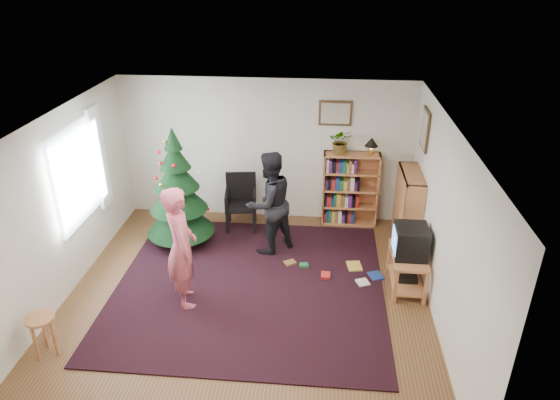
# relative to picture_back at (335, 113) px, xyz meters

# --- Properties ---
(floor) EXTENTS (5.00, 5.00, 0.00)m
(floor) POSITION_rel_picture_back_xyz_m (-1.15, -2.48, -1.95)
(floor) COLOR brown
(floor) RESTS_ON ground
(ceiling) EXTENTS (5.00, 5.00, 0.00)m
(ceiling) POSITION_rel_picture_back_xyz_m (-1.15, -2.48, 0.55)
(ceiling) COLOR white
(ceiling) RESTS_ON wall_back
(wall_back) EXTENTS (5.00, 0.02, 2.50)m
(wall_back) POSITION_rel_picture_back_xyz_m (-1.15, 0.02, -0.70)
(wall_back) COLOR silver
(wall_back) RESTS_ON floor
(wall_front) EXTENTS (5.00, 0.02, 2.50)m
(wall_front) POSITION_rel_picture_back_xyz_m (-1.15, -4.97, -0.70)
(wall_front) COLOR silver
(wall_front) RESTS_ON floor
(wall_left) EXTENTS (0.02, 5.00, 2.50)m
(wall_left) POSITION_rel_picture_back_xyz_m (-3.65, -2.48, -0.70)
(wall_left) COLOR silver
(wall_left) RESTS_ON floor
(wall_right) EXTENTS (0.02, 5.00, 2.50)m
(wall_right) POSITION_rel_picture_back_xyz_m (1.35, -2.48, -0.70)
(wall_right) COLOR silver
(wall_right) RESTS_ON floor
(rug) EXTENTS (3.80, 3.60, 0.02)m
(rug) POSITION_rel_picture_back_xyz_m (-1.15, -2.17, -1.94)
(rug) COLOR black
(rug) RESTS_ON floor
(window_pane) EXTENTS (0.04, 1.20, 1.40)m
(window_pane) POSITION_rel_picture_back_xyz_m (-3.62, -1.88, -0.45)
(window_pane) COLOR silver
(window_pane) RESTS_ON wall_left
(curtain) EXTENTS (0.06, 0.35, 1.60)m
(curtain) POSITION_rel_picture_back_xyz_m (-3.58, -1.18, -0.45)
(curtain) COLOR white
(curtain) RESTS_ON wall_left
(picture_back) EXTENTS (0.55, 0.03, 0.42)m
(picture_back) POSITION_rel_picture_back_xyz_m (0.00, 0.00, 0.00)
(picture_back) COLOR #4C3319
(picture_back) RESTS_ON wall_back
(picture_right) EXTENTS (0.03, 0.50, 0.60)m
(picture_right) POSITION_rel_picture_back_xyz_m (1.33, -0.73, 0.00)
(picture_right) COLOR #4C3319
(picture_right) RESTS_ON wall_right
(christmas_tree) EXTENTS (1.09, 1.09, 1.98)m
(christmas_tree) POSITION_rel_picture_back_xyz_m (-2.44, -1.06, -1.12)
(christmas_tree) COLOR #3F2816
(christmas_tree) RESTS_ON rug
(bookshelf_back) EXTENTS (0.95, 0.30, 1.30)m
(bookshelf_back) POSITION_rel_picture_back_xyz_m (0.31, -0.14, -1.29)
(bookshelf_back) COLOR #C37D45
(bookshelf_back) RESTS_ON floor
(bookshelf_right) EXTENTS (0.30, 0.95, 1.30)m
(bookshelf_right) POSITION_rel_picture_back_xyz_m (1.19, -0.88, -1.29)
(bookshelf_right) COLOR #C37D45
(bookshelf_right) RESTS_ON floor
(tv_stand) EXTENTS (0.46, 0.83, 0.55)m
(tv_stand) POSITION_rel_picture_back_xyz_m (1.07, -2.00, -1.63)
(tv_stand) COLOR #C37D45
(tv_stand) RESTS_ON floor
(crt_tv) EXTENTS (0.45, 0.48, 0.42)m
(crt_tv) POSITION_rel_picture_back_xyz_m (1.07, -2.00, -1.19)
(crt_tv) COLOR black
(crt_tv) RESTS_ON tv_stand
(armchair) EXTENTS (0.57, 0.58, 0.94)m
(armchair) POSITION_rel_picture_back_xyz_m (-1.54, -0.38, -1.44)
(armchair) COLOR black
(armchair) RESTS_ON rug
(stool) EXTENTS (0.33, 0.33, 0.55)m
(stool) POSITION_rel_picture_back_xyz_m (-3.35, -3.75, -1.53)
(stool) COLOR #C37D45
(stool) RESTS_ON floor
(person_standing) EXTENTS (0.64, 0.74, 1.72)m
(person_standing) POSITION_rel_picture_back_xyz_m (-1.97, -2.61, -1.09)
(person_standing) COLOR #BD4B59
(person_standing) RESTS_ON rug
(person_by_chair) EXTENTS (1.03, 1.02, 1.67)m
(person_by_chair) POSITION_rel_picture_back_xyz_m (-0.97, -1.17, -1.11)
(person_by_chair) COLOR black
(person_by_chair) RESTS_ON rug
(potted_plant) EXTENTS (0.41, 0.36, 0.43)m
(potted_plant) POSITION_rel_picture_back_xyz_m (0.11, -0.14, -0.44)
(potted_plant) COLOR gray
(potted_plant) RESTS_ON bookshelf_back
(table_lamp) EXTENTS (0.22, 0.22, 0.29)m
(table_lamp) POSITION_rel_picture_back_xyz_m (0.61, -0.14, -0.45)
(table_lamp) COLOR #A57F33
(table_lamp) RESTS_ON bookshelf_back
(floor_clutter) EXTENTS (1.49, 0.62, 0.08)m
(floor_clutter) POSITION_rel_picture_back_xyz_m (0.07, -1.74, -1.91)
(floor_clutter) COLOR #A51E19
(floor_clutter) RESTS_ON rug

